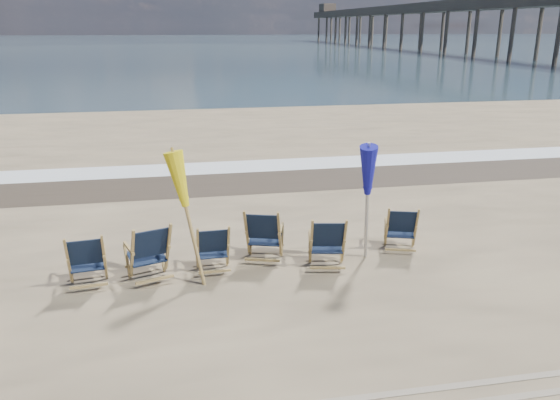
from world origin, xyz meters
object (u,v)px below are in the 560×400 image
(beach_chair_2, at_px, (228,248))
(beach_chair_4, at_px, (344,243))
(umbrella_yellow, at_px, (188,186))
(fishing_pier, at_px, (439,20))
(beach_chair_1, at_px, (168,249))
(beach_chair_3, at_px, (280,236))
(beach_chair_5, at_px, (416,230))
(umbrella_blue, at_px, (369,172))
(beach_chair_0, at_px, (104,259))

(beach_chair_2, bearing_deg, beach_chair_4, 169.88)
(umbrella_yellow, bearing_deg, fishing_pier, 61.51)
(beach_chair_4, xyz_separation_m, fishing_pier, (37.15, 73.01, 4.17))
(fishing_pier, bearing_deg, beach_chair_1, -118.78)
(beach_chair_3, bearing_deg, umbrella_yellow, 34.47)
(beach_chair_3, bearing_deg, beach_chair_5, -162.98)
(beach_chair_2, bearing_deg, umbrella_blue, 178.26)
(beach_chair_0, relative_size, beach_chair_5, 1.04)
(umbrella_yellow, relative_size, umbrella_blue, 1.00)
(beach_chair_4, xyz_separation_m, umbrella_blue, (0.46, 0.28, 1.11))
(beach_chair_3, distance_m, beach_chair_5, 2.45)
(beach_chair_2, xyz_separation_m, umbrella_yellow, (-0.59, -0.26, 1.16))
(beach_chair_1, bearing_deg, beach_chair_5, 164.95)
(beach_chair_3, xyz_separation_m, beach_chair_5, (2.45, -0.01, -0.05))
(beach_chair_0, relative_size, umbrella_yellow, 0.44)
(beach_chair_5, bearing_deg, fishing_pier, -98.46)
(beach_chair_2, height_order, beach_chair_4, beach_chair_4)
(beach_chair_2, height_order, umbrella_yellow, umbrella_yellow)
(beach_chair_0, height_order, umbrella_blue, umbrella_blue)
(beach_chair_4, bearing_deg, beach_chair_0, 8.47)
(beach_chair_1, relative_size, fishing_pier, 0.01)
(beach_chair_2, xyz_separation_m, beach_chair_4, (1.88, -0.27, 0.04))
(beach_chair_4, bearing_deg, umbrella_yellow, 10.08)
(beach_chair_2, distance_m, beach_chair_4, 1.90)
(umbrella_yellow, bearing_deg, beach_chair_4, -0.23)
(beach_chair_0, distance_m, umbrella_blue, 4.41)
(beach_chair_5, relative_size, fishing_pier, 0.01)
(beach_chair_3, bearing_deg, fishing_pier, -100.53)
(beach_chair_1, bearing_deg, umbrella_blue, 162.79)
(beach_chair_1, xyz_separation_m, beach_chair_5, (4.29, 0.25, -0.06))
(beach_chair_0, height_order, umbrella_yellow, umbrella_yellow)
(beach_chair_3, height_order, fishing_pier, fishing_pier)
(beach_chair_1, relative_size, beach_chair_3, 1.02)
(beach_chair_4, xyz_separation_m, umbrella_yellow, (-2.47, 0.01, 1.12))
(beach_chair_0, height_order, beach_chair_2, beach_chair_0)
(beach_chair_1, xyz_separation_m, beach_chair_2, (0.95, 0.06, -0.07))
(beach_chair_0, xyz_separation_m, beach_chair_2, (1.93, 0.15, -0.02))
(umbrella_yellow, height_order, umbrella_blue, umbrella_yellow)
(beach_chair_4, relative_size, umbrella_yellow, 0.46)
(fishing_pier, bearing_deg, beach_chair_0, -119.33)
(beach_chair_1, distance_m, beach_chair_5, 4.30)
(beach_chair_4, bearing_deg, beach_chair_3, -15.02)
(beach_chair_2, distance_m, fishing_pier, 82.66)
(beach_chair_2, height_order, umbrella_blue, umbrella_blue)
(beach_chair_4, height_order, fishing_pier, fishing_pier)
(fishing_pier, bearing_deg, umbrella_yellow, -118.49)
(beach_chair_2, bearing_deg, fishing_pier, -120.19)
(beach_chair_1, xyz_separation_m, beach_chair_4, (2.83, -0.21, -0.03))
(beach_chair_5, distance_m, umbrella_blue, 1.53)
(beach_chair_0, bearing_deg, beach_chair_2, 177.47)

